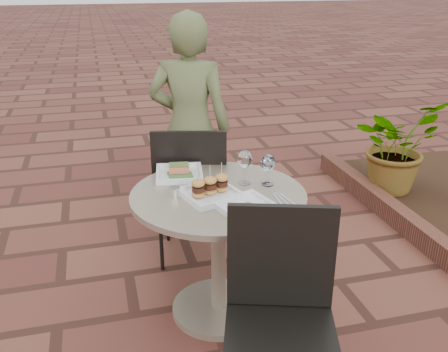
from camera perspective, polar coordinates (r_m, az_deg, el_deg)
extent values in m
plane|color=brown|center=(2.97, -1.88, -14.31)|extent=(60.00, 60.00, 0.00)
cylinder|color=gray|center=(2.91, -0.59, -14.82)|extent=(0.52, 0.52, 0.04)
cylinder|color=gray|center=(2.72, -0.62, -9.26)|extent=(0.08, 0.08, 0.70)
cylinder|color=tan|center=(2.55, -0.65, -2.25)|extent=(0.90, 0.90, 0.03)
cube|color=black|center=(3.22, -3.67, -2.00)|extent=(0.53, 0.53, 0.03)
cube|color=black|center=(2.94, -3.99, 0.83)|extent=(0.43, 0.14, 0.46)
cylinder|color=black|center=(3.49, -0.29, -4.16)|extent=(0.02, 0.02, 0.44)
cylinder|color=black|center=(3.51, -6.52, -4.15)|extent=(0.02, 0.02, 0.44)
cylinder|color=black|center=(3.15, -0.27, -7.24)|extent=(0.02, 0.02, 0.44)
cylinder|color=black|center=(3.17, -7.21, -7.21)|extent=(0.02, 0.02, 0.44)
cube|color=black|center=(2.05, 6.50, -18.02)|extent=(0.55, 0.55, 0.03)
cube|color=black|center=(2.07, 6.54, -9.12)|extent=(0.43, 0.16, 0.46)
cylinder|color=black|center=(2.34, 1.10, -19.22)|extent=(0.02, 0.02, 0.44)
imported|color=#505931|center=(3.44, -3.92, 5.45)|extent=(0.67, 0.56, 1.56)
cube|color=white|center=(2.76, -5.13, 0.15)|extent=(0.29, 0.29, 0.01)
cube|color=#EB6A52|center=(2.75, -5.16, 0.84)|extent=(0.12, 0.09, 0.04)
cube|color=#4B5B29|center=(2.74, -5.17, 1.28)|extent=(0.11, 0.08, 0.01)
cube|color=white|center=(2.50, -1.58, -2.24)|extent=(0.33, 0.33, 0.01)
cube|color=white|center=(2.37, 2.51, -3.69)|extent=(0.31, 0.31, 0.01)
ellipsoid|color=#C95383|center=(2.30, 2.00, -4.10)|extent=(0.05, 0.04, 0.02)
cylinder|color=white|center=(2.65, 5.01, -0.95)|extent=(0.06, 0.06, 0.00)
cylinder|color=white|center=(2.63, 5.04, -0.15)|extent=(0.01, 0.01, 0.08)
ellipsoid|color=white|center=(2.60, 5.10, 1.54)|extent=(0.07, 0.07, 0.09)
cylinder|color=white|center=(2.60, 5.10, 1.44)|extent=(0.06, 0.06, 0.04)
cylinder|color=white|center=(2.66, 2.35, -0.78)|extent=(0.07, 0.07, 0.00)
cylinder|color=white|center=(2.64, 2.36, 0.08)|extent=(0.01, 0.01, 0.08)
ellipsoid|color=white|center=(2.61, 2.39, 1.92)|extent=(0.08, 0.08, 0.10)
cylinder|color=white|center=(2.67, 4.69, -0.77)|extent=(0.05, 0.05, 0.00)
cylinder|color=white|center=(2.65, 4.71, -0.10)|extent=(0.01, 0.01, 0.06)
ellipsoid|color=white|center=(2.63, 4.76, 1.31)|extent=(0.06, 0.06, 0.08)
cylinder|color=silver|center=(2.51, -5.71, -1.77)|extent=(0.07, 0.07, 0.04)
cube|color=brown|center=(3.78, 21.50, -6.11)|extent=(0.12, 3.00, 0.15)
imported|color=#33662D|center=(4.36, 19.09, 3.35)|extent=(0.86, 0.80, 0.78)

